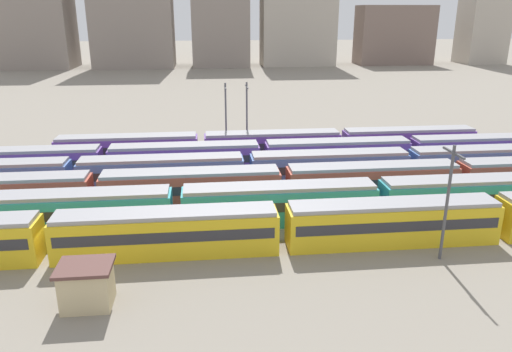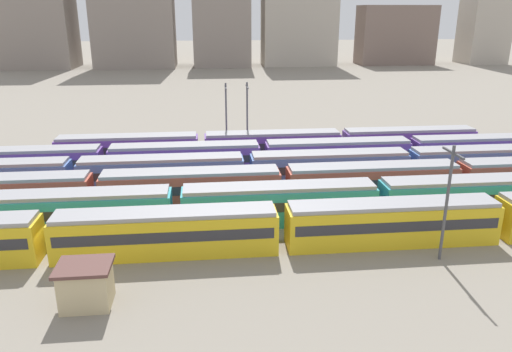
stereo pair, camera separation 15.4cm
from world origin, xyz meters
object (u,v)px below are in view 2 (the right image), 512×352
(train_track_0, at_px, (282,227))
(catenary_pole_1, at_px, (226,115))
(train_track_4, at_px, (410,152))
(train_track_5, at_px, (272,145))
(train_track_1, at_px, (378,200))
(catenary_pole_3, at_px, (247,115))
(train_track_2, at_px, (283,184))
(catenary_pole_2, at_px, (447,198))
(train_track_3, at_px, (329,167))
(signal_hut, at_px, (86,285))

(train_track_0, relative_size, catenary_pole_1, 7.57)
(train_track_0, height_order, train_track_4, same)
(train_track_5, distance_m, catenary_pole_1, 7.56)
(train_track_0, relative_size, train_track_1, 1.00)
(catenary_pole_3, bearing_deg, train_track_0, -89.32)
(train_track_2, bearing_deg, catenary_pole_1, 105.09)
(train_track_5, bearing_deg, catenary_pole_3, 136.45)
(train_track_5, relative_size, catenary_pole_3, 5.63)
(catenary_pole_1, distance_m, catenary_pole_2, 35.74)
(train_track_5, bearing_deg, train_track_2, -93.62)
(train_track_2, bearing_deg, train_track_3, 40.32)
(catenary_pole_1, xyz_separation_m, catenary_pole_2, (15.53, -32.19, -0.22))
(train_track_1, bearing_deg, train_track_3, 101.40)
(train_track_0, bearing_deg, train_track_3, 63.11)
(catenary_pole_3, bearing_deg, train_track_3, -58.29)
(train_track_4, height_order, catenary_pole_3, catenary_pole_3)
(train_track_5, xyz_separation_m, signal_hut, (-17.08, -33.00, -0.35))
(train_track_4, distance_m, signal_hut, 43.94)
(train_track_2, bearing_deg, train_track_1, -32.31)
(train_track_0, distance_m, train_track_3, 17.49)
(train_track_0, distance_m, train_track_5, 26.15)
(train_track_0, xyz_separation_m, train_track_3, (7.91, 15.60, 0.00))
(catenary_pole_2, bearing_deg, catenary_pole_1, 115.76)
(train_track_1, distance_m, train_track_2, 9.73)
(train_track_0, height_order, catenary_pole_1, catenary_pole_1)
(catenary_pole_3, bearing_deg, train_track_4, -22.14)
(train_track_2, distance_m, train_track_4, 20.73)
(train_track_3, xyz_separation_m, catenary_pole_3, (-8.26, 13.36, 3.60))
(train_track_1, height_order, catenary_pole_3, catenary_pole_3)
(train_track_1, relative_size, train_track_5, 1.34)
(train_track_1, bearing_deg, signal_hut, -153.35)
(train_track_1, height_order, train_track_4, same)
(train_track_4, relative_size, catenary_pole_3, 11.34)
(train_track_5, xyz_separation_m, catenary_pole_2, (9.55, -29.26, 3.35))
(catenary_pole_1, distance_m, signal_hut, 37.81)
(train_track_5, bearing_deg, train_track_4, -17.06)
(train_track_0, distance_m, catenary_pole_3, 29.19)
(train_track_2, xyz_separation_m, train_track_3, (6.13, 5.20, 0.00))
(train_track_3, distance_m, train_track_4, 12.90)
(train_track_2, xyz_separation_m, signal_hut, (-16.09, -17.40, -0.35))
(train_track_0, height_order, train_track_5, same)
(train_track_2, height_order, catenary_pole_2, catenary_pole_2)
(catenary_pole_2, height_order, catenary_pole_3, catenary_pole_3)
(train_track_0, distance_m, train_track_4, 28.66)
(train_track_1, relative_size, train_track_2, 1.00)
(signal_hut, bearing_deg, train_track_3, 45.49)
(catenary_pole_1, height_order, catenary_pole_2, catenary_pole_1)
(signal_hut, bearing_deg, train_track_0, 26.08)
(train_track_4, xyz_separation_m, train_track_5, (-16.95, 5.20, -0.00))
(train_track_3, xyz_separation_m, signal_hut, (-22.22, -22.60, -0.35))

